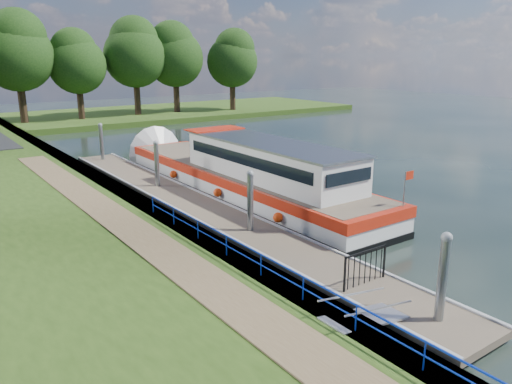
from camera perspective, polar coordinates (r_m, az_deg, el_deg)
ground at (r=15.43m, az=18.38°, el=-14.21°), size 160.00×160.00×0.00m
bank_edge at (r=25.17m, az=-14.02°, el=-1.33°), size 1.10×90.00×0.78m
far_bank at (r=64.33m, az=-14.40°, el=8.50°), size 60.00×18.00×0.60m
footpath at (r=18.23m, az=-11.20°, el=-6.22°), size 1.60×40.00×0.05m
blue_fence at (r=14.85m, az=2.86°, el=-8.91°), size 0.04×18.04×0.72m
pontoon at (r=24.51m, az=-6.70°, el=-1.92°), size 2.50×30.00×0.56m
mooring_piles at (r=24.22m, az=-6.78°, el=0.56°), size 0.30×27.30×3.55m
gangway at (r=14.10m, az=12.32°, el=-13.79°), size 2.58×1.00×0.92m
gate_panel at (r=16.14m, az=12.41°, el=-7.86°), size 1.85×0.05×1.15m
barge at (r=27.68m, az=-2.22°, el=2.12°), size 4.36×21.15×4.78m
horizon_trees at (r=57.06m, az=-26.82°, el=14.29°), size 54.38×10.03×12.87m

